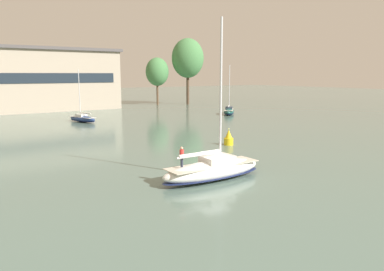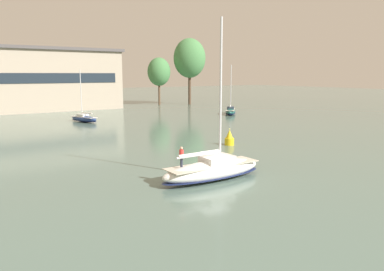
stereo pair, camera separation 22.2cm
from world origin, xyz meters
name	(u,v)px [view 2 (the right image)]	position (x,y,z in m)	size (l,w,h in m)	color
ground_plane	(212,180)	(0.00, 0.00, 0.00)	(400.00, 400.00, 0.00)	slate
waterfront_building	(32,79)	(1.27, 72.72, 7.44)	(40.82, 17.06, 14.81)	tan
tree_shore_left	(159,72)	(34.15, 69.18, 9.28)	(6.44, 6.44, 13.25)	brown
tree_shore_center	(190,58)	(42.35, 65.97, 13.09)	(9.09, 9.09, 18.70)	#4C3828
sailboat_main	(213,169)	(0.02, 0.00, 0.89)	(9.57, 2.76, 13.12)	white
sailboat_moored_mid_channel	(230,111)	(34.55, 38.53, 0.72)	(6.78, 7.18, 10.63)	#194C47
sailboat_moored_outer_mooring	(84,118)	(3.74, 43.44, 0.64)	(3.90, 7.13, 9.46)	navy
channel_buoy	(229,138)	(11.09, 11.02, 0.83)	(1.15, 1.15, 2.08)	yellow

